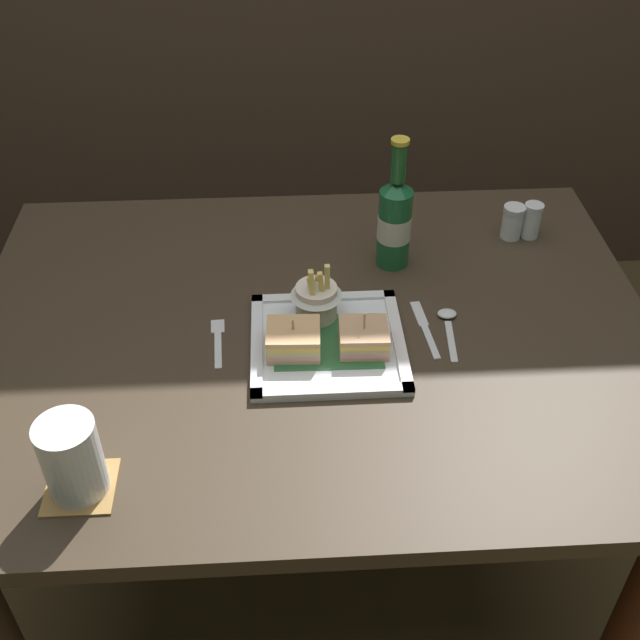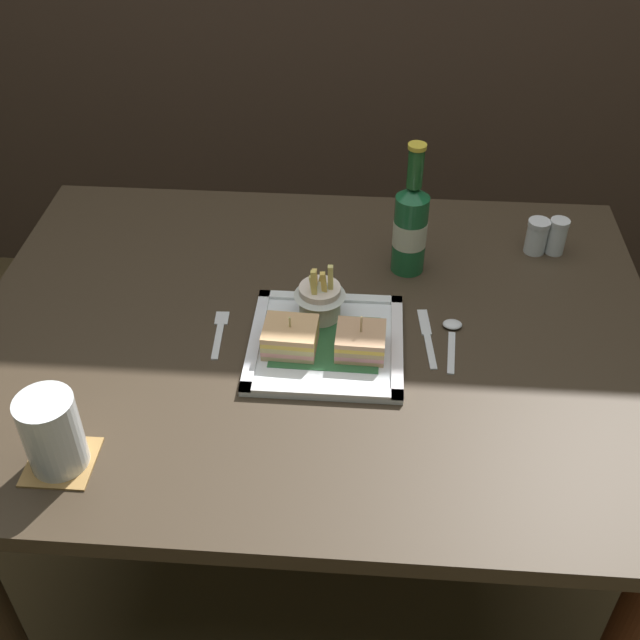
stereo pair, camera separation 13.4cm
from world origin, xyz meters
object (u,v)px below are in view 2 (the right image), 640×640
Objects in this scene: pepper_shaker at (557,238)px; dining_table at (315,384)px; spoon at (452,332)px; knife at (427,335)px; sandwich_half_right at (361,341)px; sandwich_half_left at (290,337)px; square_plate at (326,344)px; water_glass at (53,436)px; fries_cup at (320,296)px; salt_shaker at (536,238)px; beer_bottle at (410,225)px; fork at (220,331)px.

dining_table is at bearing -149.37° from pepper_shaker.
dining_table is 0.28m from spoon.
knife reaches higher than dining_table.
sandwich_half_right is at bearing -157.26° from spoon.
dining_table is 14.51× the size of sandwich_half_right.
sandwich_half_left reaches higher than pepper_shaker.
water_glass reaches higher than square_plate.
fries_cup is (-0.02, 0.07, 0.05)m from square_plate.
dining_table is at bearing -147.07° from salt_shaker.
water_glass reaches higher than sandwich_half_right.
beer_bottle is (0.08, 0.26, 0.07)m from sandwich_half_right.
salt_shaker reaches higher than knife.
sandwich_half_right is 0.68× the size of water_glass.
spoon is (0.22, 0.05, -0.00)m from square_plate.
water_glass is at bearing -134.23° from beer_bottle.
square_plate is 0.52m from salt_shaker.
fork is (-0.13, 0.04, -0.03)m from sandwich_half_left.
sandwich_half_right is 0.53× the size of knife.
square_plate reaches higher than dining_table.
fork and knife have the same top height.
fries_cup is 0.49m from salt_shaker.
sandwich_half_left is 0.14m from fork.
water_glass is at bearing -150.50° from spoon.
spoon is at bearing 22.74° from sandwich_half_right.
sandwich_half_left is at bearing -162.58° from square_plate.
pepper_shaker is (0.38, 0.34, 0.00)m from sandwich_half_right.
fork is at bearing -176.72° from spoon.
water_glass is at bearing -142.41° from square_plate.
pepper_shaker is at bearing 14.72° from beer_bottle.
fries_cup reaches higher than knife.
water_glass reaches higher than spoon.
square_plate is 2.30× the size of fries_cup.
sandwich_half_left reaches higher than knife.
dining_table is 0.35m from beer_bottle.
spoon is (0.08, -0.20, -0.09)m from beer_bottle.
fork is at bearing -165.40° from fries_cup.
sandwich_half_right reaches higher than spoon.
knife is (0.03, -0.20, -0.10)m from beer_bottle.
sandwich_half_left is at bearing 40.58° from water_glass.
sandwich_half_right is 0.51m from water_glass.
pepper_shaker is (0.63, 0.30, 0.03)m from fork.
sandwich_half_right reaches higher than square_plate.
salt_shaker is at bearing 31.02° from fries_cup.
sandwich_half_left is 0.12m from sandwich_half_right.
fries_cup is at bearing 102.60° from square_plate.
sandwich_half_right is at bearing -17.42° from square_plate.
knife is at bearing -128.67° from salt_shaker.
fries_cup reaches higher than fork.
pepper_shaker is (0.04, -0.00, 0.00)m from salt_shaker.
water_glass is at bearing -136.31° from dining_table.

